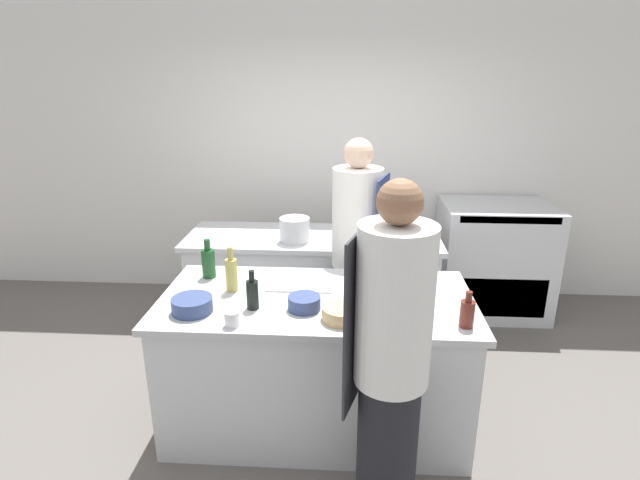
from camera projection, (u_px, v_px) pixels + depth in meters
name	position (u px, v px, depth m)	size (l,w,h in m)	color
ground_plane	(317.00, 418.00, 3.33)	(16.00, 16.00, 0.00)	#605B56
wall_back	(331.00, 156.00, 4.89)	(8.00, 0.06, 2.80)	silver
prep_counter	(317.00, 360.00, 3.18)	(1.91, 0.94, 0.89)	silver
pass_counter	(313.00, 285.00, 4.31)	(2.11, 0.73, 0.89)	silver
oven_range	(493.00, 259.00, 4.68)	(0.99, 0.74, 1.05)	silver
chef_at_prep_near	(390.00, 365.00, 2.33)	(0.40, 0.39, 1.78)	black
chef_at_stove	(357.00, 255.00, 3.76)	(0.42, 0.41, 1.76)	black
bottle_olive_oil	(208.00, 262.00, 3.31)	(0.09, 0.09, 0.26)	#19471E
bottle_vinegar	(252.00, 293.00, 2.87)	(0.07, 0.07, 0.24)	black
bottle_wine	(420.00, 275.00, 3.08)	(0.06, 0.06, 0.29)	#2D5175
bottle_cooking_oil	(231.00, 274.00, 3.10)	(0.07, 0.07, 0.29)	#B2A84C
bottle_sauce	(414.00, 263.00, 3.28)	(0.06, 0.06, 0.28)	silver
bottle_water	(467.00, 313.00, 2.67)	(0.08, 0.08, 0.21)	#5B2319
bowl_mixing_large	(380.00, 288.00, 3.08)	(0.25, 0.25, 0.07)	tan
bowl_prep_small	(192.00, 305.00, 2.84)	(0.23, 0.23, 0.09)	navy
bowl_ceramic_blue	(304.00, 303.00, 2.88)	(0.19, 0.19, 0.08)	navy
bowl_wooden_salad	(343.00, 313.00, 2.76)	(0.24, 0.24, 0.08)	tan
cup	(232.00, 319.00, 2.69)	(0.08, 0.08, 0.08)	white
cutting_board	(300.00, 285.00, 3.19)	(0.42, 0.21, 0.01)	white
stockpot	(295.00, 230.00, 4.01)	(0.24, 0.24, 0.19)	silver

